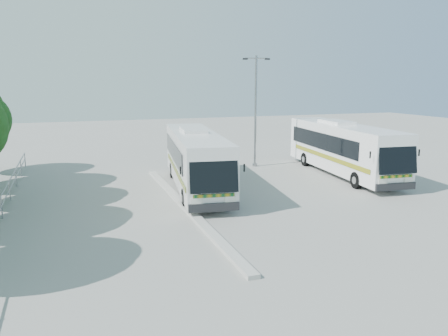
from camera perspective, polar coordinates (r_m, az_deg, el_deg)
name	(u,v)px	position (r m, az deg, el deg)	size (l,w,h in m)	color
ground	(247,214)	(19.19, 3.07, -6.08)	(100.00, 100.00, 0.00)	gray
kerb_divider	(185,206)	(20.28, -5.16, -4.93)	(0.40, 16.00, 0.15)	#B2B2AD
railing	(4,196)	(21.64, -26.80, -3.27)	(0.06, 22.00, 1.00)	gray
coach_main	(196,159)	(23.37, -3.70, 1.24)	(3.71, 11.10, 3.03)	silver
coach_adjacent	(343,147)	(28.00, 15.22, 2.62)	(3.42, 11.37, 3.11)	white
lamppost	(256,106)	(29.50, 4.15, 8.04)	(1.79, 0.55, 7.39)	gray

